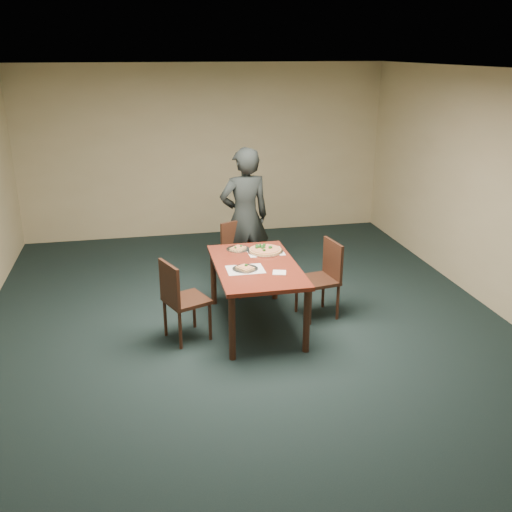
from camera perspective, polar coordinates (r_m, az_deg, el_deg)
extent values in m
plane|color=black|center=(6.25, -0.16, -8.61)|extent=(8.00, 8.00, 0.00)
plane|color=#C4B488|center=(9.57, -5.10, 10.36)|extent=(6.00, 0.00, 6.00)
plane|color=white|center=(5.49, -0.19, 17.97)|extent=(8.00, 8.00, 0.00)
cube|color=#571B11|center=(6.31, 0.00, -1.04)|extent=(0.90, 1.50, 0.04)
cylinder|color=black|center=(5.78, -2.40, -7.22)|extent=(0.07, 0.07, 0.70)
cylinder|color=black|center=(7.02, -4.27, -2.14)|extent=(0.07, 0.07, 0.70)
cylinder|color=black|center=(5.94, 5.08, -6.49)|extent=(0.07, 0.07, 0.70)
cylinder|color=black|center=(7.16, 1.93, -1.67)|extent=(0.07, 0.07, 0.70)
cube|color=black|center=(7.34, -1.28, -0.27)|extent=(0.56, 0.56, 0.04)
cylinder|color=black|center=(7.20, -1.62, -2.72)|extent=(0.04, 0.04, 0.43)
cylinder|color=black|center=(7.47, -3.19, -1.85)|extent=(0.04, 0.04, 0.43)
cylinder|color=black|center=(7.39, 0.68, -2.08)|extent=(0.04, 0.04, 0.43)
cylinder|color=black|center=(7.66, -0.93, -1.26)|extent=(0.04, 0.04, 0.43)
cube|color=black|center=(7.41, -2.13, 1.88)|extent=(0.40, 0.20, 0.44)
cube|color=black|center=(6.20, -6.96, -4.41)|extent=(0.55, 0.55, 0.04)
cylinder|color=black|center=(6.23, -4.62, -6.58)|extent=(0.04, 0.04, 0.43)
cylinder|color=black|center=(6.08, -7.58, -7.40)|extent=(0.04, 0.04, 0.43)
cylinder|color=black|center=(6.51, -6.20, -5.38)|extent=(0.04, 0.04, 0.43)
cylinder|color=black|center=(6.37, -9.07, -6.13)|extent=(0.04, 0.04, 0.43)
cube|color=black|center=(6.02, -8.65, -2.74)|extent=(0.19, 0.40, 0.44)
cube|color=black|center=(6.70, 6.17, -2.44)|extent=(0.49, 0.49, 0.04)
cylinder|color=black|center=(6.86, 4.07, -3.94)|extent=(0.04, 0.04, 0.43)
cylinder|color=black|center=(7.01, 6.73, -3.48)|extent=(0.04, 0.04, 0.43)
cylinder|color=black|center=(6.57, 5.43, -5.12)|extent=(0.04, 0.04, 0.43)
cylinder|color=black|center=(6.73, 8.17, -4.61)|extent=(0.04, 0.04, 0.43)
cube|color=black|center=(6.70, 7.69, -0.31)|extent=(0.11, 0.42, 0.44)
imported|color=black|center=(7.46, -1.14, 3.87)|extent=(0.73, 0.54, 1.84)
cube|color=white|center=(6.69, 0.94, 0.42)|extent=(0.42, 0.32, 0.00)
cube|color=white|center=(6.16, -1.08, -1.35)|extent=(0.40, 0.30, 0.00)
cylinder|color=silver|center=(6.69, 0.94, 0.48)|extent=(0.42, 0.42, 0.01)
cylinder|color=#BF8349|center=(6.69, 0.94, 0.61)|extent=(0.38, 0.38, 0.02)
cylinder|color=#E5BE77|center=(6.68, 0.94, 0.72)|extent=(0.34, 0.34, 0.01)
sphere|color=#133B12|center=(6.78, 0.43, 1.12)|extent=(0.03, 0.03, 0.03)
sphere|color=#133B12|center=(6.69, 0.07, 0.88)|extent=(0.04, 0.04, 0.04)
sphere|color=#133B12|center=(6.71, 0.84, 0.91)|extent=(0.03, 0.03, 0.03)
sphere|color=#133B12|center=(6.71, 0.33, 0.95)|extent=(0.04, 0.04, 0.04)
sphere|color=#133B12|center=(6.69, 1.51, 0.87)|extent=(0.03, 0.03, 0.03)
sphere|color=#133B12|center=(6.69, 1.41, 0.87)|extent=(0.04, 0.04, 0.04)
sphere|color=#133B12|center=(6.60, 0.80, 0.61)|extent=(0.04, 0.04, 0.04)
sphere|color=#133B12|center=(6.71, 0.25, 0.94)|extent=(0.04, 0.04, 0.04)
sphere|color=#133B12|center=(6.74, 0.08, 1.04)|extent=(0.04, 0.04, 0.04)
sphere|color=#133B12|center=(6.72, 0.62, 0.95)|extent=(0.03, 0.03, 0.03)
sphere|color=#133B12|center=(6.77, 0.83, 1.12)|extent=(0.04, 0.04, 0.04)
sphere|color=#133B12|center=(6.68, 0.60, 0.84)|extent=(0.03, 0.03, 0.03)
cylinder|color=silver|center=(6.16, -1.08, -1.30)|extent=(0.28, 0.28, 0.01)
cube|color=#BF8349|center=(6.16, -1.08, -1.18)|extent=(0.20, 0.21, 0.02)
cube|color=#E5BE77|center=(6.15, -1.09, -1.09)|extent=(0.16, 0.17, 0.01)
sphere|color=#133B12|center=(6.17, -1.02, -0.93)|extent=(0.03, 0.03, 0.03)
sphere|color=#133B12|center=(6.17, -0.96, -0.92)|extent=(0.03, 0.03, 0.03)
cylinder|color=silver|center=(6.77, -1.81, 0.69)|extent=(0.28, 0.28, 0.01)
cube|color=#BF8349|center=(6.77, -1.81, 0.79)|extent=(0.21, 0.21, 0.02)
cube|color=#E5BE77|center=(6.76, -1.81, 0.88)|extent=(0.17, 0.17, 0.01)
sphere|color=#133B12|center=(6.72, -2.07, 0.85)|extent=(0.03, 0.03, 0.03)
sphere|color=#133B12|center=(6.78, -1.51, 1.01)|extent=(0.03, 0.03, 0.03)
cube|color=white|center=(6.08, 2.35, -1.66)|extent=(0.17, 0.17, 0.01)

